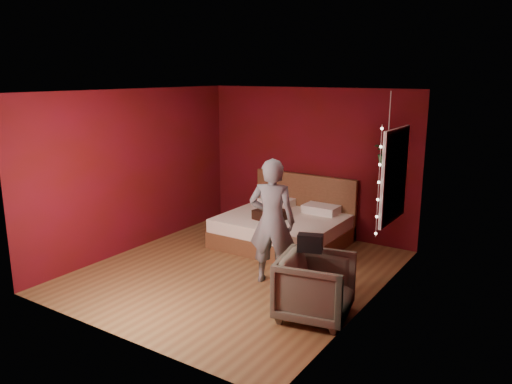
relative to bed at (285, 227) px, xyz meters
name	(u,v)px	position (x,y,z in m)	size (l,w,h in m)	color
floor	(237,271)	(0.03, -1.45, -0.28)	(4.50, 4.50, 0.00)	brown
room_walls	(236,158)	(0.03, -1.45, 1.40)	(4.04, 4.54, 2.62)	#590917
window	(394,176)	(1.99, -0.55, 1.22)	(0.05, 0.97, 1.27)	white
fairy_lights	(379,182)	(1.97, -1.08, 1.22)	(0.04, 0.04, 1.45)	silver
bed	(285,227)	(0.00, 0.00, 0.00)	(1.97, 1.68, 1.08)	brown
person	(272,222)	(0.65, -1.49, 0.59)	(0.64, 0.42, 1.74)	slate
armchair	(315,287)	(1.63, -2.10, 0.10)	(0.82, 0.84, 0.77)	#5F5C4B
handbag	(310,243)	(1.49, -2.00, 0.59)	(0.30, 0.15, 0.21)	black
throw_pillow	(270,215)	(-0.10, -0.32, 0.29)	(0.43, 0.43, 0.15)	black
hanging_plant	(387,153)	(1.77, -0.23, 1.46)	(0.43, 0.40, 1.05)	silver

